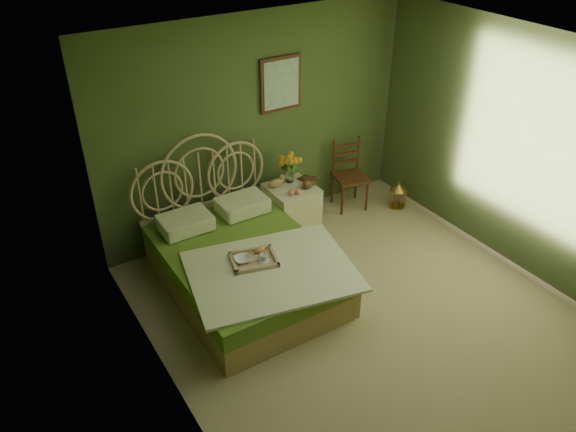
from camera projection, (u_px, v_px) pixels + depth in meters
floor at (371, 319)px, 5.66m from camera, size 4.50×4.50×0.00m
ceiling at (398, 64)px, 4.28m from camera, size 4.50×4.50×0.00m
wall_back at (258, 125)px, 6.58m from camera, size 4.00×0.00×4.00m
wall_left at (171, 286)px, 4.07m from camera, size 0.00×4.50×4.50m
wall_right at (530, 157)px, 5.87m from camera, size 0.00×4.50×4.50m
wall_art at (281, 84)px, 6.46m from camera, size 0.54×0.04×0.64m
bed at (243, 263)px, 5.95m from camera, size 1.80×2.27×1.41m
nightstand at (291, 204)px, 6.88m from camera, size 0.55×0.55×1.03m
chair at (347, 170)px, 7.33m from camera, size 0.49×0.49×0.91m
birdcage at (398, 195)px, 7.45m from camera, size 0.22×0.22×0.34m
book_lower at (303, 182)px, 6.83m from camera, size 0.20×0.24×0.02m
book_upper at (303, 180)px, 6.82m from camera, size 0.26×0.27×0.02m
cereal_bowl at (243, 259)px, 5.58m from camera, size 0.19×0.19×0.04m
coffee_cup at (264, 258)px, 5.57m from camera, size 0.09×0.09×0.08m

